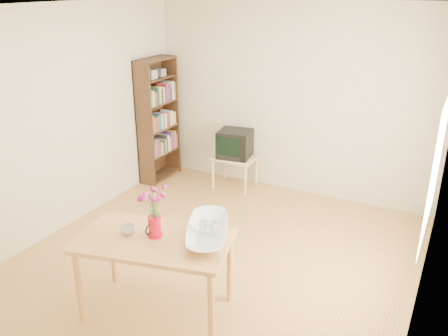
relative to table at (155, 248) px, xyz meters
The scene contains 11 objects.
room 1.09m from the table, 84.11° to the left, with size 4.50×4.50×4.50m.
table is the anchor object (origin of this frame).
tv_stand 2.92m from the table, 102.68° to the left, with size 0.60×0.45×0.46m.
bookshelf 3.18m from the table, 124.29° to the left, with size 0.28×0.70×1.80m.
pitcher 0.18m from the table, 114.30° to the left, with size 0.13×0.20×0.19m.
flowers 0.42m from the table, 115.34° to the left, with size 0.22×0.22×0.31m, color #BE2C81, non-canonical shape.
mug 0.28m from the table, behind, with size 0.11×0.11×0.09m, color white.
bowl 0.57m from the table, 34.92° to the left, with size 0.53×0.53×0.50m, color white.
teacup_a 0.51m from the table, 38.02° to the left, with size 0.08×0.08×0.07m, color white.
teacup_b 0.58m from the table, 33.86° to the left, with size 0.07×0.07×0.07m, color white.
television 2.92m from the table, 102.63° to the left, with size 0.50×0.47×0.39m.
Camera 1 is at (2.11, -3.74, 2.81)m, focal length 38.00 mm.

